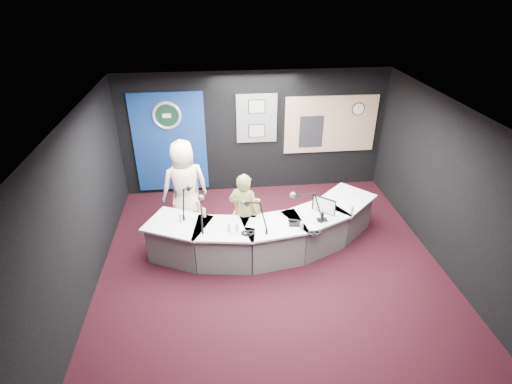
{
  "coord_description": "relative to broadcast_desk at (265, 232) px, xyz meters",
  "views": [
    {
      "loc": [
        -0.88,
        -5.5,
        4.64
      ],
      "look_at": [
        -0.2,
        0.8,
        1.1
      ],
      "focal_mm": 28.0,
      "sensor_mm": 36.0,
      "label": 1
    }
  ],
  "objects": [
    {
      "name": "booth_glow",
      "position": [
        1.8,
        2.41,
        1.18
      ],
      "size": [
        2.0,
        0.02,
        1.2
      ],
      "primitive_type": "cube",
      "color": "beige",
      "rests_on": "booth_window_frame"
    },
    {
      "name": "draped_jacket",
      "position": [
        -1.49,
        1.22,
        0.24
      ],
      "size": [
        0.5,
        0.12,
        0.7
      ],
      "primitive_type": "cube",
      "rotation": [
        0.0,
        0.0,
        0.05
      ],
      "color": "gray",
      "rests_on": "armchair_left"
    },
    {
      "name": "wall_front",
      "position": [
        0.05,
        -3.55,
        1.02
      ],
      "size": [
        6.0,
        0.02,
        2.8
      ],
      "primitive_type": "cube",
      "color": "black",
      "rests_on": "ground"
    },
    {
      "name": "ground",
      "position": [
        0.05,
        -0.55,
        -0.38
      ],
      "size": [
        6.0,
        6.0,
        0.0
      ],
      "primitive_type": "plane",
      "color": "black",
      "rests_on": "ground"
    },
    {
      "name": "framed_photo_lower",
      "position": [
        0.1,
        2.39,
        1.09
      ],
      "size": [
        0.34,
        0.02,
        0.27
      ],
      "primitive_type": "cube",
      "color": "gray",
      "rests_on": "pinboard"
    },
    {
      "name": "backdrop_panel",
      "position": [
        -1.85,
        2.42,
        0.88
      ],
      "size": [
        1.6,
        0.05,
        2.3
      ],
      "primitive_type": "cube",
      "color": "navy",
      "rests_on": "wall_back"
    },
    {
      "name": "boom_mic_c",
      "position": [
        -0.23,
        -0.33,
        0.68
      ],
      "size": [
        0.46,
        0.64,
        0.6
      ],
      "primitive_type": null,
      "color": "black",
      "rests_on": "broadcast_desk"
    },
    {
      "name": "seal_center",
      "position": [
        -1.85,
        2.38,
        1.52
      ],
      "size": [
        0.48,
        0.01,
        0.48
      ],
      "primitive_type": "cylinder",
      "rotation": [
        1.57,
        0.0,
        0.0
      ],
      "color": "black",
      "rests_on": "backdrop_panel"
    },
    {
      "name": "equipment_rack",
      "position": [
        1.35,
        2.39,
        1.03
      ],
      "size": [
        0.55,
        0.02,
        0.75
      ],
      "primitive_type": "cube",
      "color": "black",
      "rests_on": "booth_window_frame"
    },
    {
      "name": "broadcast_desk",
      "position": [
        0.0,
        0.0,
        0.0
      ],
      "size": [
        4.5,
        1.9,
        0.75
      ],
      "primitive_type": null,
      "color": "silver",
      "rests_on": "ground"
    },
    {
      "name": "boom_mic_a",
      "position": [
        -1.41,
        0.29,
        0.68
      ],
      "size": [
        0.22,
        0.73,
        0.6
      ],
      "primitive_type": null,
      "color": "black",
      "rests_on": "broadcast_desk"
    },
    {
      "name": "wall_right",
      "position": [
        3.05,
        -0.55,
        1.02
      ],
      "size": [
        0.02,
        6.0,
        2.8
      ],
      "primitive_type": "cube",
      "color": "black",
      "rests_on": "ground"
    },
    {
      "name": "person_woman",
      "position": [
        -0.38,
        0.09,
        0.4
      ],
      "size": [
        0.67,
        0.56,
        1.55
      ],
      "primitive_type": "imported",
      "rotation": [
        0.0,
        0.0,
        2.74
      ],
      "color": "olive",
      "rests_on": "ground"
    },
    {
      "name": "armchair_right",
      "position": [
        -0.38,
        0.09,
        0.16
      ],
      "size": [
        0.78,
        0.78,
        1.07
      ],
      "primitive_type": null,
      "rotation": [
        0.0,
        0.0,
        -0.36
      ],
      "color": "#B27651",
      "rests_on": "ground"
    },
    {
      "name": "paper_stack",
      "position": [
        -1.59,
        -0.26,
        0.38
      ],
      "size": [
        0.23,
        0.32,
        0.0
      ],
      "primitive_type": "cube",
      "rotation": [
        0.0,
        0.0,
        0.02
      ],
      "color": "white",
      "rests_on": "broadcast_desk"
    },
    {
      "name": "ceiling",
      "position": [
        0.05,
        -0.55,
        2.42
      ],
      "size": [
        6.0,
        6.0,
        0.02
      ],
      "primitive_type": "cube",
      "color": "silver",
      "rests_on": "ground"
    },
    {
      "name": "pinboard",
      "position": [
        0.1,
        2.42,
        1.38
      ],
      "size": [
        0.9,
        0.04,
        1.1
      ],
      "primitive_type": "cube",
      "color": "slate",
      "rests_on": "wall_back"
    },
    {
      "name": "framed_photo_upper",
      "position": [
        0.1,
        2.39,
        1.65
      ],
      "size": [
        0.34,
        0.02,
        0.27
      ],
      "primitive_type": "cube",
      "color": "gray",
      "rests_on": "pinboard"
    },
    {
      "name": "boom_mic_d",
      "position": [
        0.72,
        -0.13,
        0.68
      ],
      "size": [
        0.56,
        0.56,
        0.6
      ],
      "primitive_type": null,
      "color": "black",
      "rests_on": "broadcast_desk"
    },
    {
      "name": "person_man",
      "position": [
        -1.48,
        0.97,
        0.56
      ],
      "size": [
        1.04,
        0.82,
        1.86
      ],
      "primitive_type": "imported",
      "rotation": [
        0.0,
        0.0,
        3.42
      ],
      "color": "#FFE7CB",
      "rests_on": "ground"
    },
    {
      "name": "wall_clock",
      "position": [
        2.4,
        2.39,
        1.52
      ],
      "size": [
        0.28,
        0.01,
        0.28
      ],
      "primitive_type": "cylinder",
      "rotation": [
        1.57,
        0.0,
        0.0
      ],
      "color": "white",
      "rests_on": "booth_window_frame"
    },
    {
      "name": "notepad",
      "position": [
        -0.24,
        -0.23,
        0.38
      ],
      "size": [
        0.32,
        0.38,
        0.0
      ],
      "primitive_type": "cube",
      "rotation": [
        0.0,
        0.0,
        -0.36
      ],
      "color": "white",
      "rests_on": "broadcast_desk"
    },
    {
      "name": "boom_mic_b",
      "position": [
        -1.14,
        -0.15,
        0.68
      ],
      "size": [
        0.16,
        0.74,
        0.6
      ],
      "primitive_type": null,
      "color": "black",
      "rests_on": "broadcast_desk"
    },
    {
      "name": "agency_seal",
      "position": [
        -1.85,
        2.38,
        1.52
      ],
      "size": [
        0.63,
        0.07,
        0.63
      ],
      "primitive_type": "torus",
      "rotation": [
        1.57,
        0.0,
        0.0
      ],
      "color": "silver",
      "rests_on": "backdrop_panel"
    },
    {
      "name": "water_bottles",
      "position": [
        0.02,
        -0.24,
        0.46
      ],
      "size": [
        3.13,
        0.67,
        0.18
      ],
      "primitive_type": null,
      "color": "silver",
      "rests_on": "broadcast_desk"
    },
    {
      "name": "booth_window_frame",
      "position": [
        1.8,
        2.42,
        1.18
      ],
      "size": [
        2.12,
        0.06,
        1.32
      ],
      "primitive_type": "cube",
      "color": "tan",
      "rests_on": "wall_back"
    },
    {
      "name": "armchair_left",
      "position": [
        -1.48,
        0.97,
        0.05
      ],
      "size": [
        0.5,
        0.5,
        0.85
      ],
      "primitive_type": null,
      "rotation": [
        0.0,
        0.0,
        0.05
      ],
      "color": "#B27651",
      "rests_on": "ground"
    },
    {
      "name": "wall_left",
      "position": [
        -2.95,
        -0.55,
        1.02
      ],
      "size": [
        0.02,
        6.0,
        2.8
      ],
      "primitive_type": "cube",
      "color": "black",
      "rests_on": "ground"
    },
    {
      "name": "computer_monitor",
      "position": [
        0.97,
        -0.28,
        0.7
      ],
      "size": [
        0.33,
        0.29,
        0.29
      ],
      "primitive_type": "cube",
      "rotation": [
        0.0,
        0.0,
        -0.71
      ],
      "color": "black",
      "rests_on": "broadcast_desk"
    },
    {
      "name": "headphones_near",
      "position": [
        0.74,
        -0.67,
        0.39
      ],
      "size": [
        0.2,
        0.2,
        0.03
      ],
      "primitive_type": "torus",
      "color": "black",
      "rests_on": "broadcast_desk"
    },
    {
      "name": "wall_back",
      "position": [
        0.05,
        2.45,
        1.02
      ],
      "size": [
        6.0,
        0.02,
        2.8
      ],
      "primitive_type": "cube",
      "color": "black",
      "rests_on": "ground"
    },
    {
      "name": "headphones_far",
      "position": [
        -0.37,
        -0.55,
        0.39
      ],
      "size": [
        0.2,
        0.2,
        0.03
      ],
      "primitive_type": "torus",
      "color": "black",
      "rests_on": "broadcast_desk"
    },
    {
      "name": "desk_phone",
      "position": [
        0.46,
        -0.36,
        0.4
      ],
      "size": [
        0.21,
        0.18,
        0.05
      ],
      "primitive_type": "cube",
      "rotation": [
        0.0,
        0.0,
        -0.15
      ],
      "color": "black",
      "rests_on": "broadcast_desk"
    }
  ]
}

